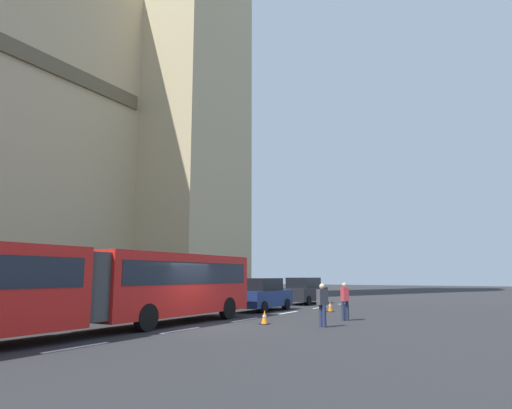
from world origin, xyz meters
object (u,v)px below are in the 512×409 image
(sedan_trailing, at_px, (305,291))
(traffic_cone_middle, at_px, (330,307))
(pedestrian_near_cones, at_px, (322,303))
(pedestrian_by_kerb, at_px, (345,300))
(articulated_bus, at_px, (77,283))
(sedan_lead, at_px, (262,295))
(traffic_cone_west, at_px, (265,317))

(sedan_trailing, height_order, traffic_cone_middle, sedan_trailing)
(pedestrian_near_cones, xyz_separation_m, pedestrian_by_kerb, (2.93, 0.07, 0.00))
(articulated_bus, height_order, traffic_cone_middle, articulated_bus)
(articulated_bus, height_order, pedestrian_near_cones, articulated_bus)
(pedestrian_near_cones, bearing_deg, traffic_cone_middle, 18.27)
(sedan_lead, relative_size, traffic_cone_middle, 7.59)
(sedan_lead, distance_m, sedan_trailing, 7.02)
(pedestrian_near_cones, bearing_deg, sedan_trailing, 26.30)
(articulated_bus, distance_m, pedestrian_by_kerb, 11.43)
(sedan_lead, height_order, pedestrian_by_kerb, sedan_lead)
(articulated_bus, bearing_deg, traffic_cone_west, -29.54)
(sedan_trailing, distance_m, traffic_cone_west, 13.81)
(sedan_lead, xyz_separation_m, traffic_cone_middle, (1.32, -3.61, -0.63))
(traffic_cone_west, distance_m, traffic_cone_middle, 7.54)
(articulated_bus, relative_size, traffic_cone_middle, 31.42)
(sedan_trailing, distance_m, pedestrian_near_cones, 14.50)
(sedan_lead, distance_m, pedestrian_near_cones, 8.49)
(sedan_lead, relative_size, pedestrian_near_cones, 2.60)
(articulated_bus, bearing_deg, traffic_cone_middle, -14.96)
(traffic_cone_middle, relative_size, pedestrian_by_kerb, 0.34)
(sedan_lead, height_order, sedan_trailing, same)
(traffic_cone_middle, bearing_deg, pedestrian_by_kerb, -151.84)
(traffic_cone_west, relative_size, pedestrian_by_kerb, 0.34)
(articulated_bus, bearing_deg, pedestrian_by_kerb, -32.26)
(articulated_bus, xyz_separation_m, traffic_cone_west, (6.48, -3.67, -1.46))
(sedan_lead, distance_m, pedestrian_by_kerb, 6.69)
(pedestrian_by_kerb, bearing_deg, articulated_bus, 147.74)
(pedestrian_near_cones, bearing_deg, articulated_bus, 137.46)
(sedan_trailing, bearing_deg, sedan_lead, -176.74)
(articulated_bus, relative_size, traffic_cone_west, 31.42)
(articulated_bus, distance_m, traffic_cone_west, 7.59)
(traffic_cone_west, height_order, pedestrian_by_kerb, pedestrian_by_kerb)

